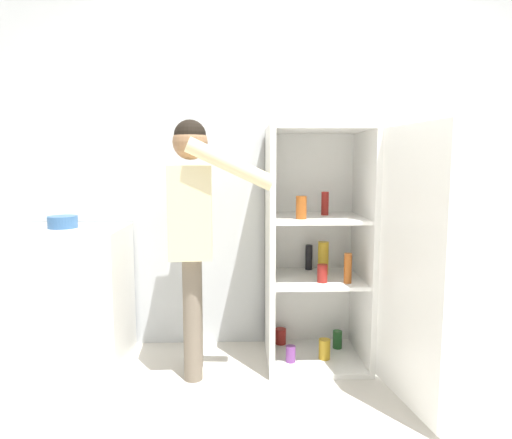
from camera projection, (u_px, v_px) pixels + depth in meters
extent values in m
plane|color=beige|center=(296.00, 408.00, 2.53)|extent=(12.00, 12.00, 0.00)
cube|color=silver|center=(283.00, 173.00, 3.34)|extent=(7.00, 0.06, 2.55)
cube|color=white|center=(315.00, 357.00, 3.15)|extent=(0.66, 0.61, 0.04)
cube|color=white|center=(319.00, 129.00, 2.96)|extent=(0.66, 0.61, 0.04)
cube|color=white|center=(310.00, 239.00, 3.34)|extent=(0.66, 0.03, 1.52)
cube|color=white|center=(270.00, 247.00, 3.04)|extent=(0.04, 0.61, 1.52)
cube|color=white|center=(363.00, 246.00, 3.06)|extent=(0.03, 0.61, 1.52)
cube|color=white|center=(316.00, 279.00, 3.08)|extent=(0.59, 0.54, 0.02)
cube|color=white|center=(317.00, 218.00, 3.03)|extent=(0.59, 0.54, 0.02)
cube|color=white|center=(412.00, 267.00, 2.44)|extent=(0.15, 0.66, 1.52)
cylinder|color=maroon|center=(281.00, 336.00, 3.33)|extent=(0.08, 0.08, 0.11)
cylinder|color=maroon|center=(322.00, 273.00, 2.93)|extent=(0.07, 0.07, 0.12)
cylinder|color=#1E5123|center=(337.00, 339.00, 3.25)|extent=(0.07, 0.07, 0.13)
cylinder|color=#9E4C19|center=(301.00, 208.00, 2.88)|extent=(0.07, 0.07, 0.15)
cylinder|color=#723884|center=(291.00, 354.00, 3.02)|extent=(0.06, 0.06, 0.11)
cylinder|color=black|center=(309.00, 257.00, 3.28)|extent=(0.05, 0.05, 0.18)
cylinder|color=#B78C1E|center=(324.00, 349.00, 3.07)|extent=(0.08, 0.08, 0.14)
cylinder|color=#9E4C19|center=(348.00, 268.00, 2.91)|extent=(0.05, 0.05, 0.19)
cylinder|color=maroon|center=(325.00, 203.00, 3.09)|extent=(0.05, 0.05, 0.16)
cylinder|color=#B78C1E|center=(323.00, 258.00, 3.14)|extent=(0.07, 0.07, 0.23)
cylinder|color=#726656|center=(194.00, 310.00, 3.00)|extent=(0.12, 0.12, 0.78)
cylinder|color=#726656|center=(192.00, 319.00, 2.82)|extent=(0.12, 0.12, 0.78)
cube|color=beige|center=(191.00, 210.00, 2.82)|extent=(0.28, 0.47, 0.55)
sphere|color=#8C6647|center=(190.00, 142.00, 2.77)|extent=(0.21, 0.21, 0.21)
sphere|color=black|center=(190.00, 136.00, 2.77)|extent=(0.20, 0.20, 0.20)
cylinder|color=beige|center=(193.00, 210.00, 3.08)|extent=(0.09, 0.09, 0.52)
cylinder|color=beige|center=(230.00, 164.00, 2.56)|extent=(0.51, 0.12, 0.30)
cube|color=white|center=(66.00, 296.00, 3.06)|extent=(0.79, 0.57, 0.92)
cylinder|color=#335B8E|center=(63.00, 222.00, 3.01)|extent=(0.19, 0.19, 0.08)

